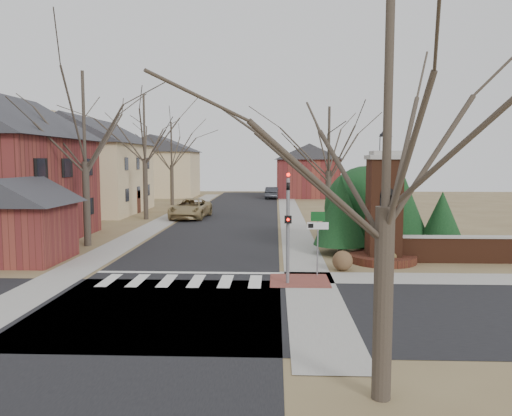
{
  "coord_description": "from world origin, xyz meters",
  "views": [
    {
      "loc": [
        3.8,
        -18.99,
        4.91
      ],
      "look_at": [
        2.83,
        6.0,
        2.51
      ],
      "focal_mm": 35.0,
      "sensor_mm": 36.0,
      "label": 1
    }
  ],
  "objects_px": {
    "brick_gate_monument": "(384,218)",
    "pickup_truck": "(190,208)",
    "traffic_signal_pole": "(288,219)",
    "sign_post": "(318,230)",
    "distant_car": "(272,193)"
  },
  "relations": [
    {
      "from": "traffic_signal_pole",
      "to": "pickup_truck",
      "type": "bearing_deg",
      "value": 109.1
    },
    {
      "from": "traffic_signal_pole",
      "to": "sign_post",
      "type": "height_order",
      "value": "traffic_signal_pole"
    },
    {
      "from": "brick_gate_monument",
      "to": "traffic_signal_pole",
      "type": "bearing_deg",
      "value": -136.76
    },
    {
      "from": "traffic_signal_pole",
      "to": "sign_post",
      "type": "xyz_separation_m",
      "value": [
        1.29,
        1.41,
        -0.64
      ]
    },
    {
      "from": "sign_post",
      "to": "brick_gate_monument",
      "type": "distance_m",
      "value": 4.55
    },
    {
      "from": "traffic_signal_pole",
      "to": "brick_gate_monument",
      "type": "xyz_separation_m",
      "value": [
        4.7,
        4.42,
        -0.42
      ]
    },
    {
      "from": "sign_post",
      "to": "pickup_truck",
      "type": "distance_m",
      "value": 22.71
    },
    {
      "from": "sign_post",
      "to": "distant_car",
      "type": "bearing_deg",
      "value": 92.92
    },
    {
      "from": "traffic_signal_pole",
      "to": "pickup_truck",
      "type": "xyz_separation_m",
      "value": [
        -7.7,
        22.24,
        -1.75
      ]
    },
    {
      "from": "traffic_signal_pole",
      "to": "sign_post",
      "type": "relative_size",
      "value": 1.64
    },
    {
      "from": "brick_gate_monument",
      "to": "pickup_truck",
      "type": "distance_m",
      "value": 21.75
    },
    {
      "from": "brick_gate_monument",
      "to": "pickup_truck",
      "type": "bearing_deg",
      "value": 124.83
    },
    {
      "from": "brick_gate_monument",
      "to": "pickup_truck",
      "type": "xyz_separation_m",
      "value": [
        -12.4,
        17.82,
        -1.33
      ]
    },
    {
      "from": "sign_post",
      "to": "pickup_truck",
      "type": "xyz_separation_m",
      "value": [
        -8.99,
        20.83,
        -1.12
      ]
    },
    {
      "from": "sign_post",
      "to": "distant_car",
      "type": "xyz_separation_m",
      "value": [
        -2.19,
        42.93,
        -1.2
      ]
    }
  ]
}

